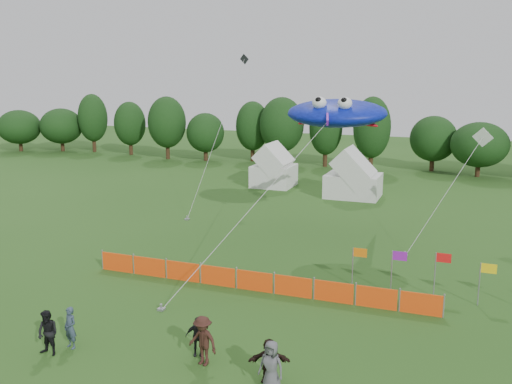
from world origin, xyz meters
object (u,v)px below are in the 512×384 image
(spectator_b, at_px, (48,333))
(stingray_kite, at_px, (339,113))
(barrier_fence, at_px, (254,281))
(spectator_e, at_px, (271,367))
(spectator_d, at_px, (197,336))
(spectator_f, at_px, (269,360))
(spectator_a, at_px, (70,328))
(tent_right, at_px, (353,178))
(tent_left, at_px, (274,169))
(spectator_c, at_px, (203,341))

(spectator_b, distance_m, stingray_kite, 21.74)
(barrier_fence, relative_size, spectator_e, 9.82)
(stingray_kite, bearing_deg, spectator_d, -94.46)
(spectator_b, bearing_deg, spectator_f, 10.08)
(spectator_a, height_order, spectator_e, spectator_e)
(spectator_d, bearing_deg, spectator_f, -36.25)
(tent_right, distance_m, spectator_f, 31.30)
(tent_left, distance_m, spectator_b, 34.55)
(barrier_fence, xyz_separation_m, spectator_e, (3.80, -8.32, 0.41))
(spectator_b, height_order, stingray_kite, stingray_kite)
(spectator_d, bearing_deg, tent_left, 81.95)
(tent_left, bearing_deg, spectator_e, -71.08)
(spectator_a, xyz_separation_m, spectator_d, (4.92, 1.24, -0.07))
(spectator_b, bearing_deg, spectator_a, 63.64)
(tent_left, height_order, stingray_kite, stingray_kite)
(spectator_d, xyz_separation_m, spectator_e, (3.48, -1.40, 0.14))
(spectator_a, bearing_deg, spectator_b, -102.34)
(spectator_d, height_order, spectator_f, spectator_f)
(spectator_a, height_order, spectator_f, spectator_a)
(spectator_f, xyz_separation_m, stingray_kite, (-1.84, 18.16, 7.36))
(spectator_d, bearing_deg, spectator_c, -70.35)
(spectator_b, height_order, spectator_c, spectator_c)
(spectator_b, height_order, spectator_f, spectator_b)
(spectator_d, bearing_deg, barrier_fence, 70.57)
(spectator_c, height_order, spectator_e, spectator_c)
(tent_left, relative_size, tent_right, 0.81)
(tent_right, xyz_separation_m, spectator_b, (-5.25, -32.33, -0.77))
(spectator_c, height_order, spectator_f, spectator_c)
(barrier_fence, distance_m, spectator_d, 6.93)
(tent_left, xyz_separation_m, spectator_c, (8.63, -32.99, -0.73))
(spectator_b, bearing_deg, spectator_e, 6.03)
(barrier_fence, height_order, spectator_a, spectator_a)
(spectator_f, bearing_deg, barrier_fence, 94.33)
(tent_left, xyz_separation_m, spectator_d, (8.11, -32.42, -0.90))
(spectator_b, relative_size, stingray_kite, 0.08)
(spectator_c, bearing_deg, stingray_kite, 100.78)
(spectator_c, bearing_deg, spectator_a, -159.64)
(barrier_fence, xyz_separation_m, stingray_kite, (1.67, 10.43, 7.65))
(spectator_c, bearing_deg, barrier_fence, 109.83)
(spectator_b, bearing_deg, tent_right, 82.79)
(spectator_b, xyz_separation_m, spectator_e, (8.82, 0.62, 0.02))
(barrier_fence, distance_m, spectator_b, 10.26)
(spectator_a, xyz_separation_m, stingray_kite, (6.27, 18.59, 7.31))
(barrier_fence, relative_size, spectator_d, 11.53)
(spectator_a, bearing_deg, barrier_fence, 76.62)
(spectator_f, distance_m, stingray_kite, 19.68)
(tent_left, relative_size, barrier_fence, 0.21)
(barrier_fence, height_order, spectator_f, spectator_f)
(barrier_fence, bearing_deg, tent_right, 89.44)
(spectator_e, bearing_deg, spectator_a, -175.59)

